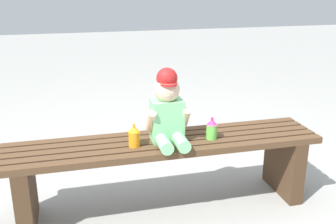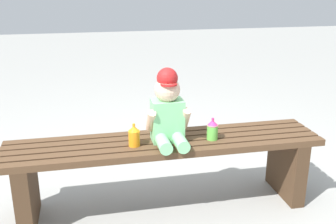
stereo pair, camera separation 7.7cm
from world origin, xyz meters
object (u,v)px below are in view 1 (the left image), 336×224
park_bench (165,162)px  child_figure (168,110)px  sippy_cup_left (134,136)px  sippy_cup_right (212,129)px

park_bench → child_figure: size_ratio=4.29×
sippy_cup_left → sippy_cup_right: bearing=0.0°
child_figure → sippy_cup_left: 0.22m
sippy_cup_right → park_bench: bearing=171.6°
park_bench → child_figure: child_figure is taller
park_bench → sippy_cup_right: size_ratio=13.99×
park_bench → sippy_cup_right: sippy_cup_right is taller
sippy_cup_left → child_figure: bearing=7.1°
park_bench → child_figure: bearing=-47.9°
sippy_cup_left → sippy_cup_right: size_ratio=1.00×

